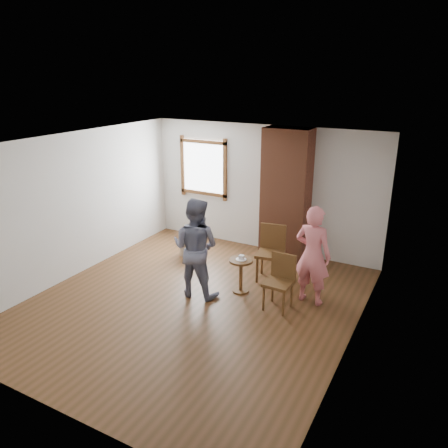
{
  "coord_description": "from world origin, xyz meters",
  "views": [
    {
      "loc": [
        3.44,
        -5.31,
        3.58
      ],
      "look_at": [
        0.14,
        0.8,
        1.15
      ],
      "focal_mm": 35.0,
      "sensor_mm": 36.0,
      "label": 1
    }
  ],
  "objects_px": {
    "dining_chair_left": "(271,249)",
    "person_pink": "(313,255)",
    "man": "(196,248)",
    "dining_chair_right": "(280,278)",
    "stoneware_crock": "(188,243)",
    "side_table": "(241,270)"
  },
  "relations": [
    {
      "from": "dining_chair_left",
      "to": "person_pink",
      "type": "bearing_deg",
      "value": -39.28
    },
    {
      "from": "dining_chair_left",
      "to": "man",
      "type": "height_order",
      "value": "man"
    },
    {
      "from": "dining_chair_right",
      "to": "man",
      "type": "relative_size",
      "value": 0.52
    },
    {
      "from": "dining_chair_right",
      "to": "person_pink",
      "type": "height_order",
      "value": "person_pink"
    },
    {
      "from": "stoneware_crock",
      "to": "person_pink",
      "type": "distance_m",
      "value": 2.96
    },
    {
      "from": "person_pink",
      "to": "stoneware_crock",
      "type": "bearing_deg",
      "value": -7.5
    },
    {
      "from": "dining_chair_right",
      "to": "person_pink",
      "type": "distance_m",
      "value": 0.64
    },
    {
      "from": "dining_chair_right",
      "to": "side_table",
      "type": "relative_size",
      "value": 1.48
    },
    {
      "from": "dining_chair_left",
      "to": "person_pink",
      "type": "distance_m",
      "value": 1.07
    },
    {
      "from": "dining_chair_left",
      "to": "person_pink",
      "type": "xyz_separation_m",
      "value": [
        0.91,
        -0.51,
        0.26
      ]
    },
    {
      "from": "man",
      "to": "person_pink",
      "type": "height_order",
      "value": "man"
    },
    {
      "from": "dining_chair_right",
      "to": "man",
      "type": "height_order",
      "value": "man"
    },
    {
      "from": "dining_chair_left",
      "to": "side_table",
      "type": "bearing_deg",
      "value": -117.86
    },
    {
      "from": "dining_chair_left",
      "to": "man",
      "type": "distance_m",
      "value": 1.49
    },
    {
      "from": "side_table",
      "to": "dining_chair_left",
      "type": "bearing_deg",
      "value": 72.34
    },
    {
      "from": "dining_chair_right",
      "to": "side_table",
      "type": "bearing_deg",
      "value": 170.61
    },
    {
      "from": "stoneware_crock",
      "to": "person_pink",
      "type": "height_order",
      "value": "person_pink"
    },
    {
      "from": "stoneware_crock",
      "to": "dining_chair_left",
      "type": "relative_size",
      "value": 0.48
    },
    {
      "from": "person_pink",
      "to": "man",
      "type": "bearing_deg",
      "value": 27.2
    },
    {
      "from": "man",
      "to": "stoneware_crock",
      "type": "bearing_deg",
      "value": -57.01
    },
    {
      "from": "stoneware_crock",
      "to": "dining_chair_left",
      "type": "bearing_deg",
      "value": -5.98
    },
    {
      "from": "person_pink",
      "to": "dining_chair_left",
      "type": "bearing_deg",
      "value": -22.52
    }
  ]
}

